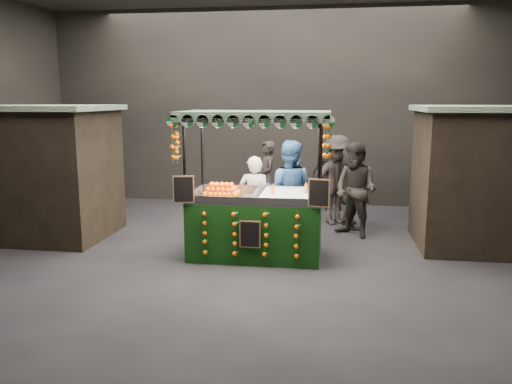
# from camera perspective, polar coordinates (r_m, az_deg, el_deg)

# --- Properties ---
(ground) EXTENTS (12.00, 12.00, 0.00)m
(ground) POSITION_cam_1_polar(r_m,az_deg,el_deg) (8.88, -0.97, -7.56)
(ground) COLOR black
(ground) RESTS_ON ground
(market_hall) EXTENTS (12.10, 10.10, 5.05)m
(market_hall) POSITION_cam_1_polar(r_m,az_deg,el_deg) (8.48, -1.04, 14.75)
(market_hall) COLOR black
(market_hall) RESTS_ON ground
(neighbour_stall_left) EXTENTS (3.00, 2.20, 2.60)m
(neighbour_stall_left) POSITION_cam_1_polar(r_m,az_deg,el_deg) (11.08, -23.13, 2.13)
(neighbour_stall_left) COLOR black
(neighbour_stall_left) RESTS_ON ground
(neighbour_stall_right) EXTENTS (3.00, 2.20, 2.60)m
(neighbour_stall_right) POSITION_cam_1_polar(r_m,az_deg,el_deg) (10.38, 25.25, 1.47)
(neighbour_stall_right) COLOR black
(neighbour_stall_right) RESTS_ON ground
(juice_stall) EXTENTS (2.60, 1.53, 2.52)m
(juice_stall) POSITION_cam_1_polar(r_m,az_deg,el_deg) (8.90, 0.02, -2.32)
(juice_stall) COLOR black
(juice_stall) RESTS_ON ground
(vendor_grey) EXTENTS (0.63, 0.43, 1.67)m
(vendor_grey) POSITION_cam_1_polar(r_m,az_deg,el_deg) (9.75, -0.19, -0.88)
(vendor_grey) COLOR gray
(vendor_grey) RESTS_ON ground
(vendor_blue) EXTENTS (1.02, 0.84, 1.96)m
(vendor_blue) POSITION_cam_1_polar(r_m,az_deg,el_deg) (9.78, 3.64, 0.01)
(vendor_blue) COLOR navy
(vendor_blue) RESTS_ON ground
(shopper_0) EXTENTS (0.71, 0.63, 1.62)m
(shopper_0) POSITION_cam_1_polar(r_m,az_deg,el_deg) (11.97, -18.11, 0.59)
(shopper_0) COLOR #2A2322
(shopper_0) RESTS_ON ground
(shopper_1) EXTENTS (1.16, 1.14, 1.89)m
(shopper_1) POSITION_cam_1_polar(r_m,az_deg,el_deg) (10.35, 10.96, 0.22)
(shopper_1) COLOR black
(shopper_1) RESTS_ON ground
(shopper_2) EXTENTS (1.10, 0.56, 1.80)m
(shopper_2) POSITION_cam_1_polar(r_m,az_deg,el_deg) (12.71, 8.65, 1.94)
(shopper_2) COLOR black
(shopper_2) RESTS_ON ground
(shopper_3) EXTENTS (1.44, 1.33, 1.95)m
(shopper_3) POSITION_cam_1_polar(r_m,az_deg,el_deg) (11.37, 8.91, 1.32)
(shopper_3) COLOR #2A2422
(shopper_3) RESTS_ON ground
(shopper_4) EXTENTS (1.06, 1.02, 1.83)m
(shopper_4) POSITION_cam_1_polar(r_m,az_deg,el_deg) (12.51, -19.71, 1.37)
(shopper_4) COLOR black
(shopper_4) RESTS_ON ground
(shopper_5) EXTENTS (0.89, 1.74, 1.80)m
(shopper_5) POSITION_cam_1_polar(r_m,az_deg,el_deg) (11.11, 10.64, 0.67)
(shopper_5) COLOR #2E2A25
(shopper_5) RESTS_ON ground
(shopper_6) EXTENTS (0.62, 0.75, 1.76)m
(shopper_6) POSITION_cam_1_polar(r_m,az_deg,el_deg) (12.06, 1.22, 1.50)
(shopper_6) COLOR #2D2724
(shopper_6) RESTS_ON ground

